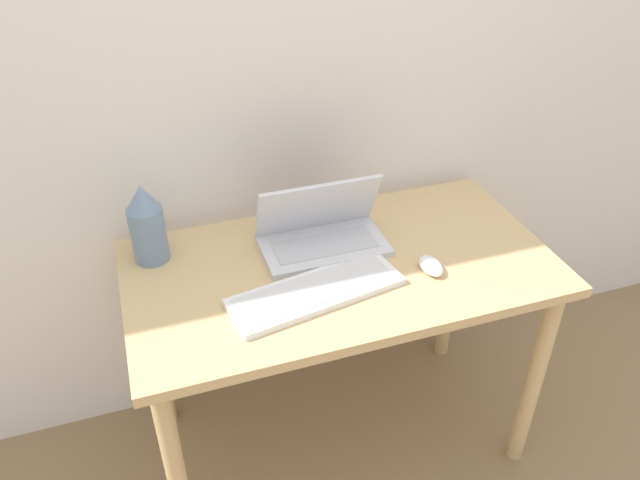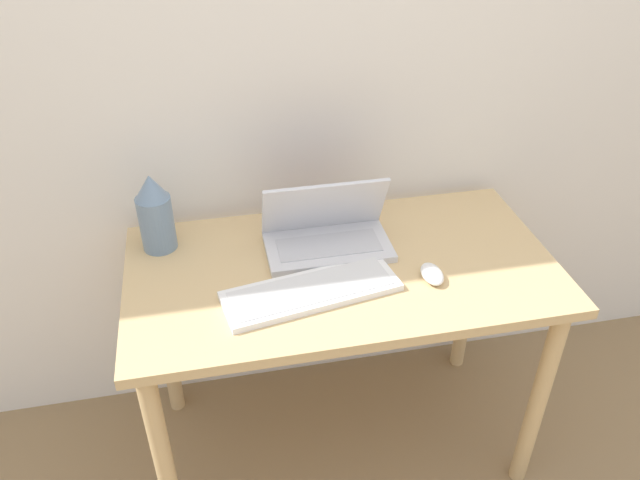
{
  "view_description": "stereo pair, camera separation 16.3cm",
  "coord_description": "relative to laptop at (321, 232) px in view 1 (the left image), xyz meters",
  "views": [
    {
      "loc": [
        -0.49,
        -0.97,
        1.76
      ],
      "look_at": [
        -0.06,
        0.3,
        0.83
      ],
      "focal_mm": 35.0,
      "sensor_mm": 36.0,
      "label": 1
    },
    {
      "loc": [
        -0.34,
        -1.01,
        1.76
      ],
      "look_at": [
        -0.06,
        0.3,
        0.83
      ],
      "focal_mm": 35.0,
      "sensor_mm": 36.0,
      "label": 2
    }
  ],
  "objects": [
    {
      "name": "wall_back",
      "position": [
        0.02,
        0.27,
        0.47
      ],
      "size": [
        6.0,
        0.05,
        2.5
      ],
      "color": "white",
      "rests_on": "ground_plane"
    },
    {
      "name": "keyboard",
      "position": [
        -0.08,
        -0.2,
        -0.04
      ],
      "size": [
        0.47,
        0.23,
        0.02
      ],
      "color": "white",
      "rests_on": "desk"
    },
    {
      "name": "desk",
      "position": [
        0.02,
        -0.1,
        -0.15
      ],
      "size": [
        1.17,
        0.62,
        0.73
      ],
      "color": "tan",
      "rests_on": "ground_plane"
    },
    {
      "name": "vase",
      "position": [
        -0.46,
        0.09,
        0.07
      ],
      "size": [
        0.1,
        0.1,
        0.23
      ],
      "color": "slate",
      "rests_on": "desk"
    },
    {
      "name": "mp3_player",
      "position": [
        -0.04,
        -0.14,
        -0.04
      ],
      "size": [
        0.05,
        0.06,
        0.01
      ],
      "color": "black",
      "rests_on": "desk"
    },
    {
      "name": "mouse",
      "position": [
        0.24,
        -0.21,
        -0.03
      ],
      "size": [
        0.06,
        0.09,
        0.03
      ],
      "color": "white",
      "rests_on": "desk"
    },
    {
      "name": "laptop",
      "position": [
        0.0,
        0.0,
        0.0
      ],
      "size": [
        0.35,
        0.2,
        0.2
      ],
      "color": "silver",
      "rests_on": "desk"
    }
  ]
}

